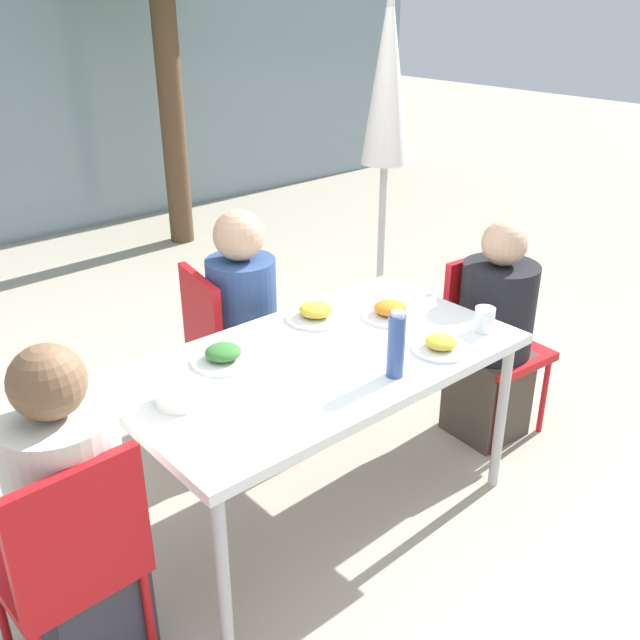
{
  "coord_description": "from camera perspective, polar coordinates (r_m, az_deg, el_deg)",
  "views": [
    {
      "loc": [
        -1.56,
        -1.8,
        2.03
      ],
      "look_at": [
        0.0,
        0.0,
        0.9
      ],
      "focal_mm": 40.0,
      "sensor_mm": 36.0,
      "label": 1
    }
  ],
  "objects": [
    {
      "name": "drinking_cup",
      "position": [
        2.95,
        13.02,
        0.03
      ],
      "size": [
        0.08,
        0.08,
        0.1
      ],
      "color": "white",
      "rests_on": "dining_table"
    },
    {
      "name": "salad_bowl",
      "position": [
        2.44,
        -11.12,
        -5.9
      ],
      "size": [
        0.17,
        0.17,
        0.06
      ],
      "color": "white",
      "rests_on": "dining_table"
    },
    {
      "name": "plate_3",
      "position": [
        2.77,
        9.64,
        -2.01
      ],
      "size": [
        0.22,
        0.22,
        0.06
      ],
      "color": "white",
      "rests_on": "dining_table"
    },
    {
      "name": "ground_plane",
      "position": [
        3.13,
        0.0,
        -15.12
      ],
      "size": [
        24.0,
        24.0,
        0.0
      ],
      "primitive_type": "plane",
      "color": "#B2A893"
    },
    {
      "name": "person_far",
      "position": [
        3.33,
        -6.12,
        -1.14
      ],
      "size": [
        0.33,
        0.33,
        1.15
      ],
      "rotation": [
        0.0,
        0.0,
        -1.74
      ],
      "color": "#383842",
      "rests_on": "ground"
    },
    {
      "name": "plate_2",
      "position": [
        3.02,
        5.62,
        0.71
      ],
      "size": [
        0.25,
        0.25,
        0.07
      ],
      "color": "white",
      "rests_on": "dining_table"
    },
    {
      "name": "person_left",
      "position": [
        2.37,
        -19.08,
        -15.21
      ],
      "size": [
        0.34,
        0.34,
        1.15
      ],
      "rotation": [
        0.0,
        0.0,
        0.03
      ],
      "color": "#383842",
      "rests_on": "ground"
    },
    {
      "name": "chair_left",
      "position": [
        2.32,
        -19.23,
        -17.35
      ],
      "size": [
        0.41,
        0.41,
        0.87
      ],
      "rotation": [
        0.0,
        0.0,
        0.03
      ],
      "color": "red",
      "rests_on": "ground"
    },
    {
      "name": "dining_table",
      "position": [
        2.73,
        0.0,
        -3.92
      ],
      "size": [
        1.54,
        0.84,
        0.75
      ],
      "color": "white",
      "rests_on": "ground"
    },
    {
      "name": "closed_umbrella",
      "position": [
        4.08,
        5.36,
        16.92
      ],
      "size": [
        0.36,
        0.36,
        2.08
      ],
      "color": "#333333",
      "rests_on": "ground"
    },
    {
      "name": "plate_1",
      "position": [
        2.67,
        -7.74,
        -2.85
      ],
      "size": [
        0.25,
        0.25,
        0.07
      ],
      "color": "white",
      "rests_on": "dining_table"
    },
    {
      "name": "plate_0",
      "position": [
        2.99,
        -0.34,
        0.56
      ],
      "size": [
        0.26,
        0.26,
        0.07
      ],
      "color": "white",
      "rests_on": "dining_table"
    },
    {
      "name": "chair_right",
      "position": [
        3.54,
        13.24,
        -0.9
      ],
      "size": [
        0.43,
        0.43,
        0.87
      ],
      "rotation": [
        0.0,
        0.0,
        3.07
      ],
      "color": "red",
      "rests_on": "ground"
    },
    {
      "name": "bottle",
      "position": [
        2.53,
        6.11,
        -2.01
      ],
      "size": [
        0.06,
        0.06,
        0.25
      ],
      "color": "#334C8E",
      "rests_on": "dining_table"
    },
    {
      "name": "person_right",
      "position": [
        3.46,
        13.7,
        -1.56
      ],
      "size": [
        0.35,
        0.35,
        1.09
      ],
      "rotation": [
        0.0,
        0.0,
        3.07
      ],
      "color": "#473D33",
      "rests_on": "ground"
    },
    {
      "name": "chair_far",
      "position": [
        3.36,
        -7.68,
        -1.84
      ],
      "size": [
        0.46,
        0.46,
        0.87
      ],
      "rotation": [
        0.0,
        0.0,
        -1.74
      ],
      "color": "red",
      "rests_on": "ground"
    }
  ]
}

